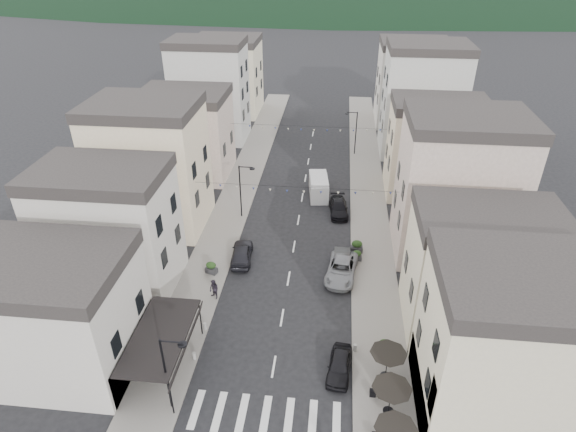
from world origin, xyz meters
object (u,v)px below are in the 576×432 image
Objects in this scene: pedestrian_a at (173,321)px; parked_car_c at (341,269)px; parked_car_b at (342,262)px; parked_car_a at (340,365)px; delivery_van at (319,186)px; parked_car_e at (242,253)px; pedestrian_b at (214,289)px; parked_car_d at (339,208)px.

parked_car_c is at bearing 32.90° from pedestrian_a.
parked_car_c reaches higher than parked_car_b.
delivery_van is at bearing 102.58° from parked_car_a.
parked_car_e is 2.55× the size of pedestrian_b.
parked_car_c reaches higher than parked_car_d.
parked_car_e is at bearing 133.17° from parked_car_a.
parked_car_d is (-0.41, 9.88, -0.01)m from parked_car_b.
parked_car_b is 1.18m from parked_car_c.
pedestrian_a is at bearing -139.56° from parked_car_c.
delivery_van is (-2.79, 13.73, 0.51)m from parked_car_b.
parked_car_e is at bearing 178.84° from parked_car_b.
parked_car_d is (-0.41, 21.90, 0.00)m from parked_car_a.
parked_car_d is 0.88× the size of delivery_van.
parked_car_e is (-9.20, 1.47, 0.03)m from parked_car_c.
pedestrian_a is 1.02× the size of pedestrian_b.
parked_car_c is 2.95× the size of pedestrian_a.
pedestrian_a is 4.58m from pedestrian_b.
parked_car_e is 14.89m from delivery_van.
parked_car_b is 0.89× the size of parked_car_e.
parked_car_b is 9.21m from parked_car_e.
delivery_van is 2.91× the size of pedestrian_b.
pedestrian_a is (-3.40, -9.70, 0.26)m from parked_car_e.
parked_car_b is 15.73m from pedestrian_a.
parked_car_a is 10.85m from parked_car_c.
parked_car_d is 22.82m from pedestrian_a.
parked_car_b is at bearing 96.40° from parked_car_a.
parked_car_d is 4.56m from delivery_van.
pedestrian_b is (-7.64, -19.11, -0.17)m from delivery_van.
parked_car_b is at bearing 36.48° from pedestrian_a.
parked_car_c is at bearing 96.40° from parked_car_a.
parked_car_d is (-0.41, 11.05, -0.09)m from parked_car_c.
parked_car_a is 15.37m from parked_car_e.
parked_car_b is 14.02m from delivery_van.
pedestrian_b is (-10.02, -15.25, 0.35)m from parked_car_d.
delivery_van is 20.58m from pedestrian_b.
parked_car_e is (-9.20, 12.31, 0.12)m from parked_car_a.
parked_car_d reaches higher than parked_car_a.
parked_car_a is 12.37m from pedestrian_b.
parked_car_a is 12.87m from pedestrian_a.
parked_car_a is 12.02m from parked_car_b.
parked_car_d is at bearing 99.40° from parked_car_c.
parked_car_e is (-8.79, -9.58, 0.11)m from parked_car_d.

